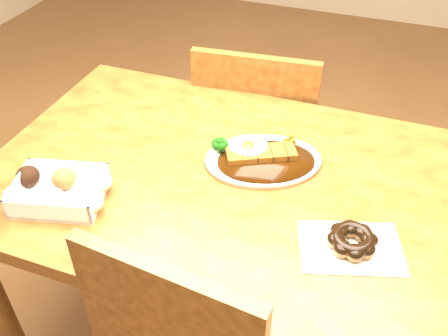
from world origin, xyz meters
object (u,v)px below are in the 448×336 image
(table, at_px, (226,204))
(pon_de_ring, at_px, (352,241))
(donut_box, at_px, (59,190))
(katsu_curry_plate, at_px, (261,157))
(chair_far, at_px, (258,139))

(table, relative_size, pon_de_ring, 4.79)
(table, xyz_separation_m, donut_box, (-0.33, -0.22, 0.13))
(katsu_curry_plate, bearing_deg, chair_far, 106.35)
(chair_far, distance_m, pon_de_ring, 0.83)
(table, distance_m, katsu_curry_plate, 0.15)
(katsu_curry_plate, bearing_deg, pon_de_ring, -39.12)
(katsu_curry_plate, bearing_deg, donut_box, -143.71)
(table, bearing_deg, katsu_curry_plate, 49.76)
(table, bearing_deg, donut_box, -147.17)
(table, distance_m, pon_de_ring, 0.38)
(table, relative_size, donut_box, 4.89)
(katsu_curry_plate, distance_m, pon_de_ring, 0.34)
(chair_far, xyz_separation_m, katsu_curry_plate, (0.13, -0.46, 0.29))
(chair_far, xyz_separation_m, donut_box, (-0.27, -0.75, 0.30))
(donut_box, bearing_deg, katsu_curry_plate, 36.29)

